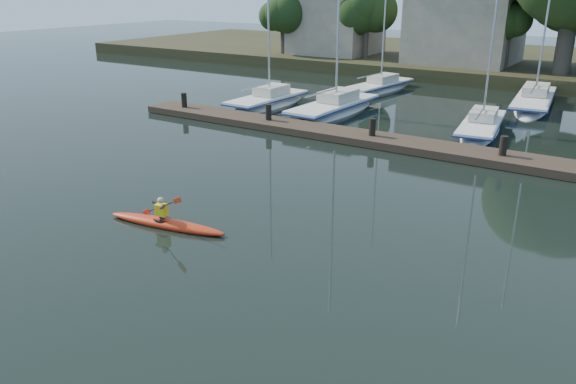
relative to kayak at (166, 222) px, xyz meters
The scene contains 9 objects.
ground 4.48m from the kayak, 19.54° to the right, with size 160.00×160.00×0.00m, color black.
kayak is the anchor object (origin of this frame).
dock 13.20m from the kayak, 71.34° to the left, with size 34.00×2.00×1.80m.
sailboat_0 18.68m from the kayak, 115.15° to the left, with size 2.32×7.66×12.07m.
sailboat_1 17.60m from the kayak, 101.30° to the left, with size 2.53×9.10×14.77m.
sailboat_2 18.34m from the kayak, 74.24° to the left, with size 2.92×8.12×13.15m.
sailboat_5 25.91m from the kayak, 99.57° to the left, with size 2.94×8.37×13.56m.
sailboat_6 26.63m from the kayak, 77.08° to the left, with size 3.14×10.30×16.12m.
shore 39.35m from the kayak, 81.45° to the left, with size 90.00×25.25×12.75m.
Camera 1 is at (7.79, -9.94, 7.16)m, focal length 35.00 mm.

